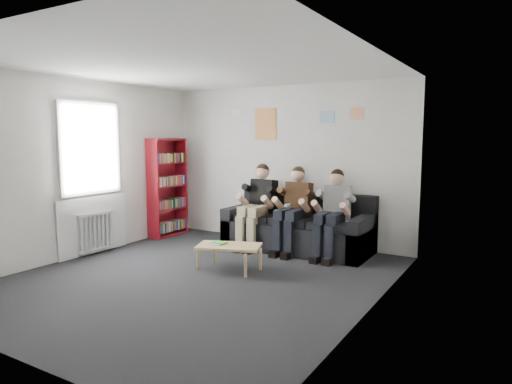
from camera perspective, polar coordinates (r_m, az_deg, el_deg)
room_shell at (r=5.82m, az=-7.49°, el=2.14°), size 5.00×5.00×5.00m
sofa at (r=7.47m, az=5.29°, el=-4.70°), size 2.36×0.97×0.91m
bookshelf at (r=8.58m, az=-10.97°, el=0.58°), size 0.27×0.81×1.80m
coffee_table at (r=6.35m, az=-3.38°, el=-7.00°), size 0.86×0.48×0.35m
game_cases at (r=6.40m, az=-4.75°, el=-6.37°), size 0.20×0.17×0.03m
person_left at (r=7.53m, az=0.11°, el=-1.75°), size 0.41×0.88×1.38m
person_middle at (r=7.22m, az=4.61°, el=-2.21°), size 0.40×0.86×1.36m
person_right at (r=6.96m, az=9.49°, el=-2.69°), size 0.39×0.84×1.34m
radiator at (r=7.60m, az=-19.30°, el=-4.69°), size 0.10×0.64×0.60m
window at (r=7.56m, az=-19.86°, el=0.43°), size 0.05×1.30×2.36m
poster_large at (r=8.10m, az=1.21°, el=8.48°), size 0.42×0.01×0.55m
poster_blue at (r=7.61m, az=8.87°, el=9.25°), size 0.25×0.01×0.20m
poster_pink at (r=7.44m, az=12.51°, el=9.62°), size 0.22×0.01×0.18m
poster_sign at (r=8.42m, az=-2.39°, el=9.78°), size 0.20×0.01×0.14m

